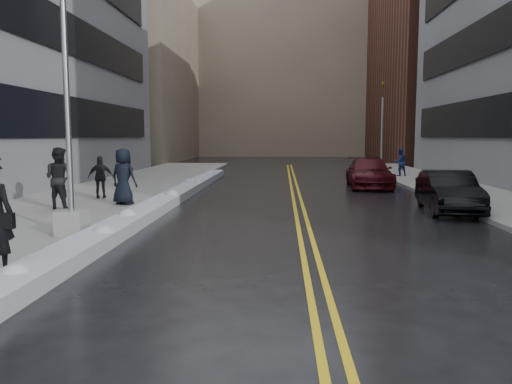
# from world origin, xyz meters

# --- Properties ---
(ground) EXTENTS (160.00, 160.00, 0.00)m
(ground) POSITION_xyz_m (0.00, 0.00, 0.00)
(ground) COLOR black
(ground) RESTS_ON ground
(sidewalk_west) EXTENTS (5.50, 50.00, 0.15)m
(sidewalk_west) POSITION_xyz_m (-5.75, 10.00, 0.07)
(sidewalk_west) COLOR gray
(sidewalk_west) RESTS_ON ground
(sidewalk_east) EXTENTS (4.00, 50.00, 0.15)m
(sidewalk_east) POSITION_xyz_m (10.00, 10.00, 0.07)
(sidewalk_east) COLOR gray
(sidewalk_east) RESTS_ON ground
(lane_line_left) EXTENTS (0.12, 50.00, 0.01)m
(lane_line_left) POSITION_xyz_m (2.35, 10.00, 0.00)
(lane_line_left) COLOR gold
(lane_line_left) RESTS_ON ground
(lane_line_right) EXTENTS (0.12, 50.00, 0.01)m
(lane_line_right) POSITION_xyz_m (2.65, 10.00, 0.00)
(lane_line_right) COLOR gold
(lane_line_right) RESTS_ON ground
(snow_ridge) EXTENTS (0.90, 30.00, 0.34)m
(snow_ridge) POSITION_xyz_m (-2.45, 8.00, 0.17)
(snow_ridge) COLOR silver
(snow_ridge) RESTS_ON ground
(building_west_far) EXTENTS (14.00, 22.00, 18.00)m
(building_west_far) POSITION_xyz_m (-15.50, 44.00, 9.00)
(building_west_far) COLOR gray
(building_west_far) RESTS_ON ground
(building_east_far) EXTENTS (14.00, 20.00, 28.00)m
(building_east_far) POSITION_xyz_m (19.00, 42.00, 14.00)
(building_east_far) COLOR #562D21
(building_east_far) RESTS_ON ground
(building_far) EXTENTS (36.00, 16.00, 22.00)m
(building_far) POSITION_xyz_m (2.00, 60.00, 11.00)
(building_far) COLOR gray
(building_far) RESTS_ON ground
(lamppost) EXTENTS (0.65, 0.65, 7.62)m
(lamppost) POSITION_xyz_m (-3.30, 2.00, 2.53)
(lamppost) COLOR gray
(lamppost) RESTS_ON sidewalk_west
(fire_hydrant) EXTENTS (0.26, 0.26, 0.73)m
(fire_hydrant) POSITION_xyz_m (9.00, 10.00, 0.55)
(fire_hydrant) COLOR maroon
(fire_hydrant) RESTS_ON sidewalk_east
(traffic_signal) EXTENTS (0.16, 0.20, 6.00)m
(traffic_signal) POSITION_xyz_m (8.50, 24.00, 3.40)
(traffic_signal) COLOR gray
(traffic_signal) RESTS_ON sidewalk_east
(pedestrian_b) EXTENTS (1.15, 0.99, 2.06)m
(pedestrian_b) POSITION_xyz_m (-5.56, 6.31, 1.18)
(pedestrian_b) COLOR black
(pedestrian_b) RESTS_ON sidewalk_west
(pedestrian_c) EXTENTS (1.13, 0.91, 2.00)m
(pedestrian_c) POSITION_xyz_m (-3.75, 7.46, 1.15)
(pedestrian_c) COLOR black
(pedestrian_c) RESTS_ON sidewalk_west
(pedestrian_d) EXTENTS (1.04, 0.64, 1.65)m
(pedestrian_d) POSITION_xyz_m (-5.22, 9.22, 0.98)
(pedestrian_d) COLOR black
(pedestrian_d) RESTS_ON sidewalk_west
(pedestrian_east) EXTENTS (0.96, 0.83, 1.68)m
(pedestrian_east) POSITION_xyz_m (9.08, 21.03, 0.99)
(pedestrian_east) COLOR navy
(pedestrian_east) RESTS_ON sidewalk_east
(car_black) EXTENTS (1.88, 4.41, 1.41)m
(car_black) POSITION_xyz_m (7.50, 7.17, 0.71)
(car_black) COLOR black
(car_black) RESTS_ON ground
(car_maroon) EXTENTS (2.34, 5.21, 1.48)m
(car_maroon) POSITION_xyz_m (6.26, 15.42, 0.74)
(car_maroon) COLOR #3B090F
(car_maroon) RESTS_ON ground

